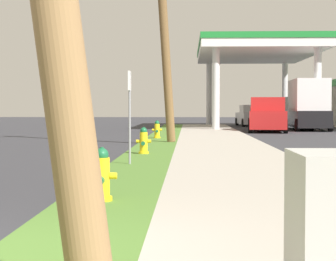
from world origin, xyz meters
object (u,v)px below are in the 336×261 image
utility_cabinet (333,242)px  truck_black_on_apron (307,106)px  fire_hydrant_nearest (102,177)px  truck_red_at_forecourt (267,116)px  fire_hydrant_second (144,142)px  utility_pole_midground (163,12)px  car_silver_by_near_pump (252,117)px  fire_hydrant_third (157,130)px  street_sign_post (130,98)px

utility_cabinet → truck_black_on_apron: 34.16m
fire_hydrant_nearest → truck_red_at_forecourt: (5.72, 26.27, 0.47)m
fire_hydrant_nearest → truck_red_at_forecourt: 26.89m
fire_hydrant_second → utility_pole_midground: utility_pole_midground is taller
utility_pole_midground → truck_black_on_apron: utility_pole_midground is taller
truck_black_on_apron → utility_pole_midground: bearing=-118.3°
car_silver_by_near_pump → truck_black_on_apron: (2.62, -7.50, 0.77)m
fire_hydrant_third → utility_cabinet: (2.21, -21.24, 0.15)m
fire_hydrant_second → utility_cabinet: (2.14, -12.86, 0.15)m
utility_cabinet → truck_black_on_apron: size_ratio=0.16×
utility_cabinet → fire_hydrant_third: bearing=95.9°
fire_hydrant_nearest → street_sign_post: bearing=91.5°
fire_hydrant_nearest → fire_hydrant_third: 16.73m
utility_pole_midground → truck_black_on_apron: 17.79m
fire_hydrant_second → utility_pole_midground: bearing=86.6°
fire_hydrant_nearest → fire_hydrant_second: same height
utility_cabinet → fire_hydrant_nearest: bearing=114.8°
fire_hydrant_second → truck_red_at_forecourt: bearing=72.1°
fire_hydrant_third → truck_black_on_apron: 15.08m
utility_pole_midground → car_silver_by_near_pump: utility_pole_midground is taller
utility_cabinet → truck_black_on_apron: bearing=79.1°
utility_pole_midground → utility_cabinet: bearing=-84.3°
fire_hydrant_nearest → car_silver_by_near_pump: bearing=80.8°
fire_hydrant_third → car_silver_by_near_pump: 20.70m
utility_cabinet → utility_pole_midground: bearing=95.7°
utility_pole_midground → street_sign_post: utility_pole_midground is taller
street_sign_post → fire_hydrant_second: bearing=88.3°
truck_black_on_apron → fire_hydrant_second: bearing=-112.6°
fire_hydrant_second → street_sign_post: 3.23m
fire_hydrant_third → utility_pole_midground: bearing=-82.9°
street_sign_post → utility_cabinet: bearing=-77.3°
fire_hydrant_nearest → fire_hydrant_second: size_ratio=1.00×
fire_hydrant_nearest → utility_pole_midground: bearing=88.9°
fire_hydrant_nearest → utility_pole_midground: 14.36m
fire_hydrant_second → utility_cabinet: size_ratio=0.73×
utility_pole_midground → fire_hydrant_second: bearing=-93.4°
fire_hydrant_nearest → utility_cabinet: bearing=-65.2°
fire_hydrant_second → fire_hydrant_third: (-0.07, 8.38, 0.00)m
fire_hydrant_nearest → fire_hydrant_third: (-0.12, 16.73, 0.00)m
fire_hydrant_nearest → fire_hydrant_second: bearing=90.4°
utility_cabinet → street_sign_post: size_ratio=0.48×
fire_hydrant_third → truck_black_on_apron: bearing=54.8°
car_silver_by_near_pump → truck_black_on_apron: size_ratio=0.71×
street_sign_post → fire_hydrant_nearest: bearing=-88.5°
car_silver_by_near_pump → truck_black_on_apron: truck_black_on_apron is taller
street_sign_post → truck_black_on_apron: size_ratio=0.33×
car_silver_by_near_pump → truck_black_on_apron: 7.98m
fire_hydrant_third → fire_hydrant_nearest: bearing=-89.6°
utility_cabinet → street_sign_post: 10.16m
car_silver_by_near_pump → utility_cabinet: bearing=-95.4°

